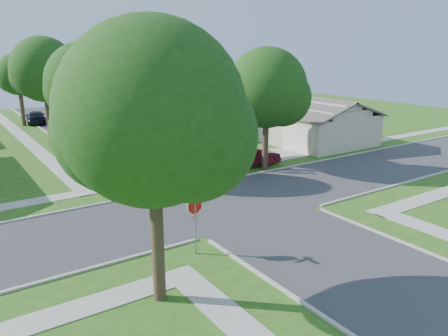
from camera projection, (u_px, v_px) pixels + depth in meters
name	position (u px, v px, depth m)	size (l,w,h in m)	color
ground	(225.00, 202.00, 25.00)	(100.00, 100.00, 0.00)	#2A5417
road_ns	(225.00, 202.00, 25.00)	(7.00, 100.00, 0.02)	#333335
sidewalk_ne	(141.00, 126.00, 49.09)	(1.20, 40.00, 0.04)	#9E9B91
sidewalk_nw	(25.00, 138.00, 42.54)	(1.20, 40.00, 0.04)	#9E9B91
driveway	(257.00, 158.00, 34.93)	(8.80, 3.60, 0.05)	#9E9B91
stop_sign_sw	(195.00, 209.00, 18.18)	(1.05, 0.80, 2.98)	gray
stop_sign_ne	(243.00, 143.00, 30.75)	(1.05, 0.80, 2.98)	gray
tree_e_near	(211.00, 87.00, 33.27)	(4.97, 4.80, 8.28)	#38281C
tree_e_mid	(146.00, 72.00, 42.72)	(5.59, 5.40, 9.21)	#38281C
tree_e_far	(102.00, 70.00, 53.20)	(5.17, 5.00, 8.72)	#38281C
tree_w_near	(88.00, 87.00, 28.10)	(5.38, 5.20, 8.97)	#38281C
tree_w_mid	(45.00, 72.00, 37.61)	(5.80, 5.60, 9.56)	#38281C
tree_w_far	(19.00, 76.00, 48.27)	(4.76, 4.60, 8.04)	#38281C
tree_sw_corner	(154.00, 122.00, 13.75)	(6.21, 6.00, 9.55)	#38281C
tree_ne_corner	(267.00, 92.00, 30.31)	(5.80, 5.60, 8.66)	#38281C
house_ne_near	(299.00, 123.00, 42.00)	(8.42, 13.60, 4.23)	#AFA48A
house_ne_far	(202.00, 104.00, 56.41)	(8.42, 13.60, 4.23)	#AFA48A
car_driveway	(251.00, 156.00, 32.43)	(1.58, 4.54, 1.50)	#541119
car_curb_east	(113.00, 130.00, 43.31)	(1.54, 3.84, 1.31)	black
car_curb_west	(36.00, 117.00, 51.00)	(2.05, 5.04, 1.46)	black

